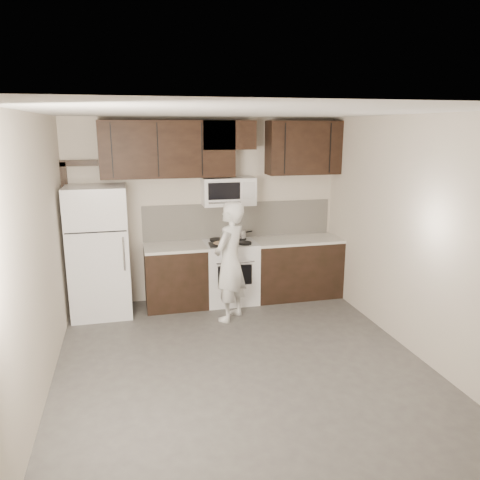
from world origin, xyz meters
name	(u,v)px	position (x,y,z in m)	size (l,w,h in m)	color
floor	(242,364)	(0.00, 0.00, 0.00)	(4.50, 4.50, 0.00)	#4A4846
back_wall	(206,210)	(0.00, 2.25, 1.35)	(4.00, 4.00, 0.00)	beige
ceiling	(242,112)	(0.00, 0.00, 2.70)	(4.50, 4.50, 0.00)	white
counter_run	(250,271)	(0.60, 1.94, 0.46)	(2.95, 0.64, 0.91)	black
stove	(230,272)	(0.30, 1.94, 0.46)	(0.76, 0.66, 0.94)	white
backsplash	(239,220)	(0.50, 2.24, 1.18)	(2.90, 0.02, 0.54)	beige
upper_cabinets	(221,147)	(0.21, 2.08, 2.28)	(3.48, 0.35, 0.78)	black
microwave	(228,191)	(0.30, 2.06, 1.65)	(0.76, 0.42, 0.40)	white
refrigerator	(99,252)	(-1.55, 1.89, 0.90)	(0.80, 0.76, 1.80)	white
door_trim	(71,223)	(-1.92, 2.21, 1.25)	(0.50, 0.08, 2.12)	black
saucepan	(240,235)	(0.48, 2.09, 0.98)	(0.32, 0.20, 0.18)	silver
baking_tray	(222,244)	(0.15, 1.81, 0.92)	(0.36, 0.27, 0.02)	black
pizza	(222,243)	(0.15, 1.81, 0.94)	(0.24, 0.24, 0.02)	beige
person	(230,261)	(0.15, 1.29, 0.81)	(0.59, 0.39, 1.63)	white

